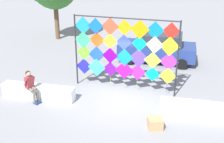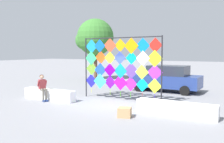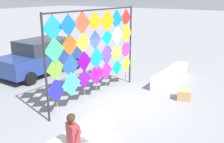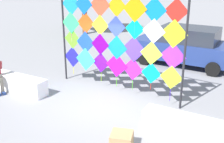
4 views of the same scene
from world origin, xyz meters
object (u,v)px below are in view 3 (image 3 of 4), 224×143
at_px(kite_display_rack, 96,47).
at_px(seated_vendor, 77,136).
at_px(parked_car, 42,56).
at_px(cardboard_box_large, 184,95).

height_order(kite_display_rack, seated_vendor, kite_display_rack).
relative_size(parked_car, cardboard_box_large, 8.69).
relative_size(seated_vendor, parked_car, 0.32).
bearing_deg(parked_car, cardboard_box_large, -85.61).
relative_size(seated_vendor, cardboard_box_large, 2.74).
xyz_separation_m(seated_vendor, parked_car, (4.89, 6.57, 0.05)).
height_order(kite_display_rack, parked_car, kite_display_rack).
bearing_deg(cardboard_box_large, parked_car, 94.39).
bearing_deg(seated_vendor, kite_display_rack, 30.21).
distance_m(kite_display_rack, cardboard_box_large, 3.94).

